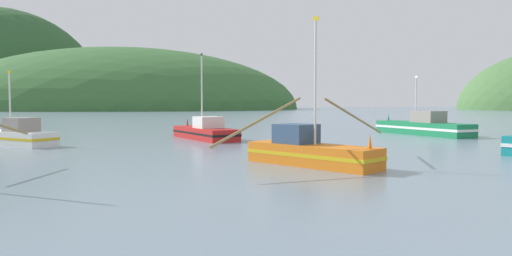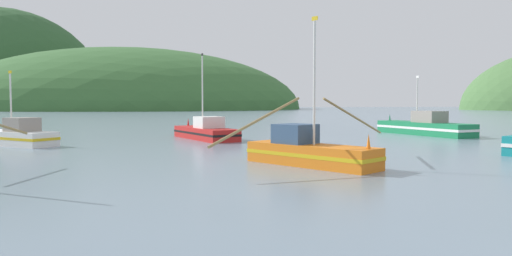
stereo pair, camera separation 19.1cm
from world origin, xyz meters
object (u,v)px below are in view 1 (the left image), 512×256
at_px(fishing_boat_orange, 310,151).
at_px(fishing_boat_red, 205,132).
at_px(fishing_boat_white, 10,136).
at_px(fishing_boat_green, 423,127).

distance_m(fishing_boat_orange, fishing_boat_red, 18.04).
bearing_deg(fishing_boat_white, fishing_boat_red, -128.08).
distance_m(fishing_boat_orange, fishing_boat_white, 23.45).
bearing_deg(fishing_boat_white, fishing_boat_orange, -178.35).
distance_m(fishing_boat_red, fishing_boat_green, 21.25).
bearing_deg(fishing_boat_orange, fishing_boat_white, -163.02).
distance_m(fishing_boat_orange, fishing_boat_green, 25.87).
bearing_deg(fishing_boat_red, fishing_boat_orange, 173.36).
height_order(fishing_boat_red, fishing_boat_white, fishing_boat_red).
distance_m(fishing_boat_white, fishing_boat_green, 35.97).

